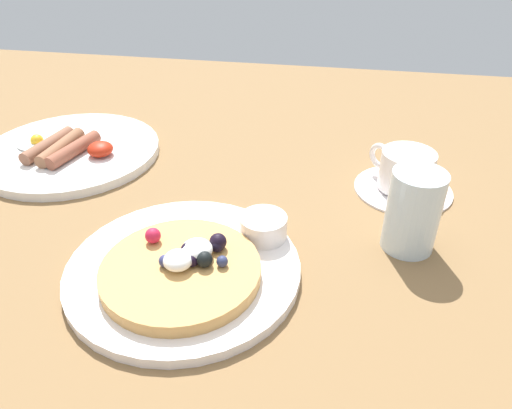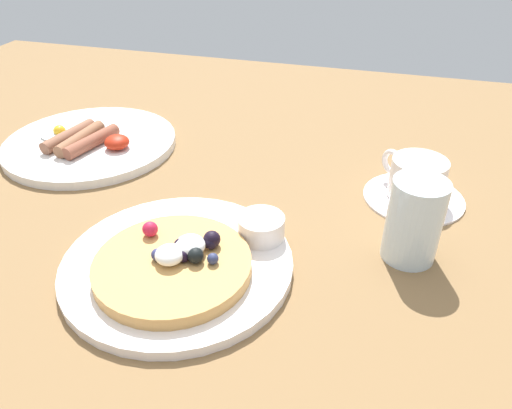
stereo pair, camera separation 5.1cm
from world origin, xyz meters
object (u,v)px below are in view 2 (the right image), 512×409
water_glass (414,221)px  pancake_plate (178,264)px  breakfast_plate (91,143)px  coffee_saucer (413,197)px  syrup_ramekin (261,227)px  coffee_cup (417,177)px

water_glass → pancake_plate: bearing=-159.0°
breakfast_plate → water_glass: bearing=-16.0°
coffee_saucer → water_glass: bearing=-92.4°
pancake_plate → water_glass: (24.71, 9.47, 4.34)cm
pancake_plate → syrup_ramekin: 10.44cm
coffee_cup → coffee_saucer: bearing=-42.2°
syrup_ramekin → coffee_cup: coffee_cup is taller
water_glass → coffee_saucer: bearing=87.6°
water_glass → coffee_cup: bearing=88.1°
pancake_plate → coffee_cup: bearing=41.8°
syrup_ramekin → water_glass: bearing=9.6°
breakfast_plate → water_glass: water_glass is taller
syrup_ramekin → coffee_saucer: 23.59cm
pancake_plate → breakfast_plate: (-25.98, 24.03, 0.07)cm
coffee_saucer → coffee_cup: 3.09cm
coffee_saucer → coffee_cup: size_ratio=1.54×
breakfast_plate → coffee_saucer: size_ratio=2.03×
coffee_cup → water_glass: size_ratio=0.89×
pancake_plate → breakfast_plate: bearing=137.2°
pancake_plate → syrup_ramekin: bearing=40.1°
breakfast_plate → pancake_plate: bearing=-42.8°
pancake_plate → coffee_saucer: bearing=41.5°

